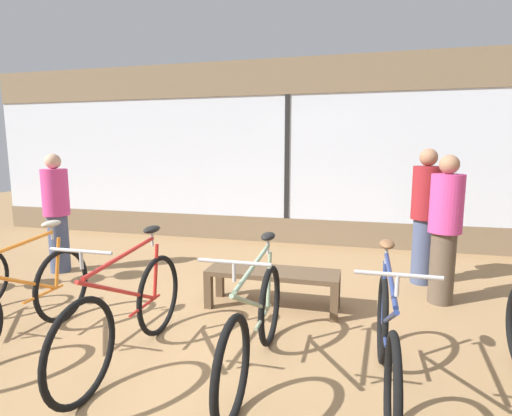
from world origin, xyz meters
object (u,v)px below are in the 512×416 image
object	(u,v)px
bicycle_left	(19,301)
bicycle_center_left	(127,314)
bicycle_center_right	(255,327)
display_bench	(273,277)
customer_mid_floor	(57,211)
bicycle_right	(387,343)
customer_near_rack	(445,227)
customer_by_window	(425,212)

from	to	relation	value
bicycle_left	bicycle_center_left	world-z (taller)	same
bicycle_center_right	bicycle_left	bearing A→B (deg)	-178.27
display_bench	customer_mid_floor	xyz separation A→B (m)	(-3.11, 0.50, 0.51)
bicycle_right	customer_mid_floor	distance (m)	4.59
bicycle_left	customer_near_rack	bearing A→B (deg)	27.84
bicycle_left	bicycle_right	distance (m)	3.01
display_bench	customer_by_window	distance (m)	2.16
customer_mid_floor	customer_by_window	bearing A→B (deg)	9.09
customer_mid_floor	bicycle_center_left	bearing A→B (deg)	-39.73
customer_by_window	customer_mid_floor	size ratio (longest dim) A/B	1.04
bicycle_center_left	customer_by_window	xyz separation A→B (m)	(2.54, 2.61, 0.51)
customer_near_rack	bicycle_center_right	bearing A→B (deg)	-130.68
bicycle_center_right	bicycle_center_left	bearing A→B (deg)	-176.29
bicycle_left	customer_by_window	bearing A→B (deg)	36.05
bicycle_left	customer_near_rack	size ratio (longest dim) A/B	1.09
bicycle_right	customer_by_window	distance (m)	2.69
bicycle_right	customer_near_rack	bearing A→B (deg)	70.18
display_bench	customer_mid_floor	distance (m)	3.19
bicycle_center_left	bicycle_center_right	world-z (taller)	bicycle_center_left
bicycle_left	bicycle_center_right	xyz separation A→B (m)	(2.07, 0.06, -0.02)
bicycle_left	display_bench	bearing A→B (deg)	34.90
bicycle_center_left	display_bench	distance (m)	1.62
bicycle_center_left	bicycle_right	world-z (taller)	bicycle_center_left
bicycle_center_left	customer_near_rack	size ratio (longest dim) A/B	1.10
bicycle_center_left	customer_near_rack	distance (m)	3.33
customer_by_window	customer_mid_floor	world-z (taller)	customer_by_window
bicycle_center_left	display_bench	world-z (taller)	bicycle_center_left
display_bench	customer_mid_floor	size ratio (longest dim) A/B	0.86
bicycle_center_right	bicycle_right	bearing A→B (deg)	-1.72
customer_near_rack	customer_mid_floor	world-z (taller)	customer_near_rack
display_bench	customer_near_rack	size ratio (longest dim) A/B	0.86
bicycle_center_right	display_bench	world-z (taller)	bicycle_center_right
display_bench	customer_near_rack	bearing A→B (deg)	18.93
customer_mid_floor	bicycle_right	bearing A→B (deg)	-23.41
bicycle_right	display_bench	xyz separation A→B (m)	(-1.07, 1.31, -0.05)
customer_near_rack	customer_by_window	size ratio (longest dim) A/B	0.96
display_bench	customer_mid_floor	bearing A→B (deg)	170.87
bicycle_left	bicycle_right	world-z (taller)	bicycle_left
bicycle_left	customer_by_window	xyz separation A→B (m)	(3.59, 2.61, 0.51)
customer_mid_floor	customer_near_rack	bearing A→B (deg)	1.23
bicycle_center_right	display_bench	size ratio (longest dim) A/B	1.25
bicycle_center_left	display_bench	size ratio (longest dim) A/B	1.28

